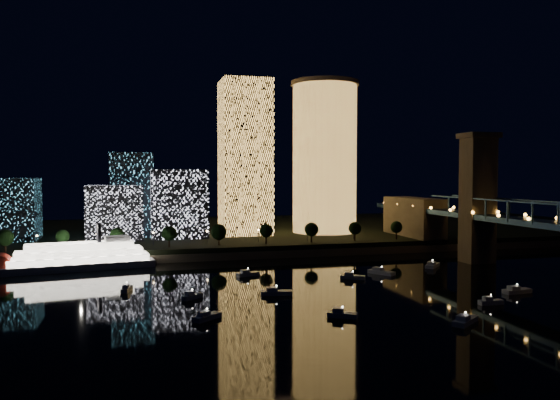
{
  "coord_description": "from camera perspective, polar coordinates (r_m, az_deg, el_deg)",
  "views": [
    {
      "loc": [
        -63.04,
        -133.56,
        34.03
      ],
      "look_at": [
        -12.79,
        55.0,
        24.92
      ],
      "focal_mm": 35.0,
      "sensor_mm": 36.0,
      "label": 1
    }
  ],
  "objects": [
    {
      "name": "riverboat",
      "position": [
        209.12,
        -20.81,
        -5.69
      ],
      "size": [
        56.18,
        19.28,
        16.61
      ],
      "color": "silver",
      "rests_on": "ground"
    },
    {
      "name": "tower_cylindrical",
      "position": [
        275.92,
        4.67,
        4.5
      ],
      "size": [
        34.0,
        34.0,
        75.49
      ],
      "color": "#FFB751",
      "rests_on": "far_bank"
    },
    {
      "name": "motorboats",
      "position": [
        164.09,
        7.75,
        -9.03
      ],
      "size": [
        114.6,
        78.45,
        2.78
      ],
      "color": "silver",
      "rests_on": "ground"
    },
    {
      "name": "street_lamps",
      "position": [
        230.77,
        -7.62,
        -3.57
      ],
      "size": [
        132.7,
        0.7,
        5.65
      ],
      "color": "black",
      "rests_on": "far_bank"
    },
    {
      "name": "far_bank",
      "position": [
        301.91,
        -2.79,
        -3.32
      ],
      "size": [
        420.0,
        160.0,
        5.0
      ],
      "primitive_type": "cube",
      "color": "black",
      "rests_on": "ground"
    },
    {
      "name": "seawall",
      "position": [
        226.94,
        1.37,
        -5.57
      ],
      "size": [
        420.0,
        6.0,
        3.0
      ],
      "primitive_type": "cube",
      "color": "#6B5E4C",
      "rests_on": "ground"
    },
    {
      "name": "midrise_blocks",
      "position": [
        261.07,
        -16.36,
        -0.34
      ],
      "size": [
        93.8,
        37.09,
        39.11
      ],
      "color": "white",
      "rests_on": "far_bank"
    },
    {
      "name": "ground",
      "position": [
        151.57,
        10.25,
        -10.34
      ],
      "size": [
        520.0,
        520.0,
        0.0
      ],
      "primitive_type": "plane",
      "color": "black",
      "rests_on": "ground"
    },
    {
      "name": "tower_rectangular",
      "position": [
        266.12,
        -3.67,
        4.44
      ],
      "size": [
        23.42,
        23.42,
        74.51
      ],
      "primitive_type": "cube",
      "color": "#FFB751",
      "rests_on": "far_bank"
    },
    {
      "name": "esplanade_trees",
      "position": [
        225.02,
        -6.83,
        -3.36
      ],
      "size": [
        165.72,
        6.56,
        8.78
      ],
      "color": "black",
      "rests_on": "far_bank"
    }
  ]
}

